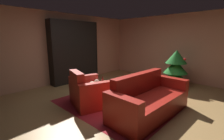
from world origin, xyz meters
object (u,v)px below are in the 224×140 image
at_px(bookshelf_unit, 77,53).
at_px(decorated_tree, 176,68).
at_px(armchair_red, 88,93).
at_px(coffee_table, 109,87).
at_px(couch_red, 149,101).
at_px(bottle_on_table, 103,83).
at_px(book_stack_on_table, 106,83).

relative_size(bookshelf_unit, decorated_tree, 1.79).
relative_size(armchair_red, coffee_table, 1.76).
distance_m(couch_red, bottle_on_table, 1.15).
bearing_deg(book_stack_on_table, couch_red, 11.25).
height_order(bookshelf_unit, coffee_table, bookshelf_unit).
bearing_deg(couch_red, book_stack_on_table, -168.75).
bearing_deg(armchair_red, bottle_on_table, 45.30).
bearing_deg(couch_red, decorated_tree, 99.22).
distance_m(coffee_table, decorated_tree, 2.59).
relative_size(coffee_table, bottle_on_table, 2.52).
bearing_deg(coffee_table, decorated_tree, 75.38).
bearing_deg(couch_red, bookshelf_unit, 171.28).
bearing_deg(book_stack_on_table, bookshelf_unit, 162.23).
xyz_separation_m(armchair_red, coffee_table, (0.28, 0.43, 0.10)).
relative_size(bottle_on_table, decorated_tree, 0.21).
height_order(bookshelf_unit, decorated_tree, bookshelf_unit).
height_order(bookshelf_unit, bottle_on_table, bookshelf_unit).
bearing_deg(bottle_on_table, book_stack_on_table, 102.26).
xyz_separation_m(bookshelf_unit, bottle_on_table, (2.33, -0.89, -0.51)).
xyz_separation_m(bookshelf_unit, coffee_table, (2.35, -0.71, -0.66)).
bearing_deg(coffee_table, book_stack_on_table, -155.49).
xyz_separation_m(couch_red, decorated_tree, (-0.38, 2.31, 0.34)).
bearing_deg(decorated_tree, bookshelf_unit, -149.17).
distance_m(couch_red, decorated_tree, 2.37).
xyz_separation_m(coffee_table, bottle_on_table, (-0.03, -0.18, 0.15)).
height_order(bottle_on_table, decorated_tree, decorated_tree).
bearing_deg(decorated_tree, armchair_red, -107.62).
bearing_deg(decorated_tree, coffee_table, -104.62).
height_order(armchair_red, couch_red, armchair_red).
height_order(bookshelf_unit, armchair_red, bookshelf_unit).
height_order(couch_red, bottle_on_table, couch_red).
bearing_deg(bookshelf_unit, couch_red, -8.72).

